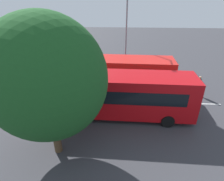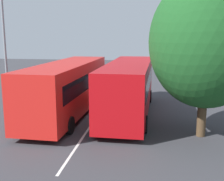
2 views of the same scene
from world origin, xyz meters
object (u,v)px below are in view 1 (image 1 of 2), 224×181
(pedestrian, at_px, (199,84))
(depot_tree, at_px, (46,79))
(street_lamp, at_px, (126,31))
(bus_far_left, at_px, (120,94))
(bus_center_left, at_px, (113,74))

(pedestrian, bearing_deg, depot_tree, 14.17)
(pedestrian, distance_m, depot_tree, 13.45)
(street_lamp, bearing_deg, depot_tree, -13.83)
(bus_far_left, bearing_deg, depot_tree, -130.90)
(bus_center_left, bearing_deg, depot_tree, -108.65)
(bus_center_left, relative_size, depot_tree, 1.38)
(bus_center_left, bearing_deg, street_lamp, 77.23)
(street_lamp, bearing_deg, pedestrian, 59.73)
(depot_tree, bearing_deg, pedestrian, 35.24)
(bus_center_left, height_order, depot_tree, depot_tree)
(pedestrian, relative_size, depot_tree, 0.23)
(bus_far_left, relative_size, street_lamp, 1.28)
(bus_center_left, relative_size, street_lamp, 1.28)
(pedestrian, xyz_separation_m, depot_tree, (-10.59, -7.48, 3.56))
(pedestrian, relative_size, street_lamp, 0.22)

